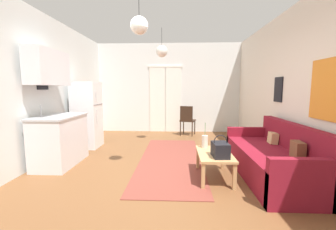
{
  "coord_description": "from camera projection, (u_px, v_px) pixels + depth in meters",
  "views": [
    {
      "loc": [
        0.28,
        -3.29,
        1.41
      ],
      "look_at": [
        0.08,
        1.31,
        0.84
      ],
      "focal_mm": 23.02,
      "sensor_mm": 36.0,
      "label": 1
    }
  ],
  "objects": [
    {
      "name": "wall_right",
      "position": [
        316.0,
        88.0,
        3.17
      ],
      "size": [
        0.12,
        7.65,
        2.84
      ],
      "color": "silver",
      "rests_on": "ground_plane"
    },
    {
      "name": "refrigerator",
      "position": [
        87.0,
        115.0,
        5.14
      ],
      "size": [
        0.59,
        0.59,
        1.57
      ],
      "color": "white",
      "rests_on": "ground_plane"
    },
    {
      "name": "wall_back",
      "position": [
        169.0,
        89.0,
        7.01
      ],
      "size": [
        4.74,
        0.13,
        2.84
      ],
      "color": "silver",
      "rests_on": "ground_plane"
    },
    {
      "name": "bamboo_vase",
      "position": [
        205.0,
        142.0,
        3.65
      ],
      "size": [
        0.1,
        0.1,
        0.43
      ],
      "color": "beige",
      "rests_on": "coffee_table"
    },
    {
      "name": "area_rug",
      "position": [
        171.0,
        160.0,
        4.28
      ],
      "size": [
        1.19,
        3.17,
        0.01
      ],
      "primitive_type": "cube",
      "color": "brown",
      "rests_on": "ground_plane"
    },
    {
      "name": "pendant_lamp_far",
      "position": [
        162.0,
        51.0,
        5.15
      ],
      "size": [
        0.28,
        0.28,
        0.69
      ],
      "color": "black"
    },
    {
      "name": "wall_left",
      "position": [
        11.0,
        88.0,
        3.37
      ],
      "size": [
        0.12,
        7.65,
        2.84
      ],
      "color": "silver",
      "rests_on": "ground_plane"
    },
    {
      "name": "pendant_lamp_near",
      "position": [
        139.0,
        25.0,
        3.19
      ],
      "size": [
        0.27,
        0.27,
        0.64
      ],
      "color": "black"
    },
    {
      "name": "ground_plane",
      "position": [
        159.0,
        180.0,
        3.45
      ],
      "size": [
        5.14,
        8.05,
        0.1
      ],
      "primitive_type": "cube",
      "color": "brown"
    },
    {
      "name": "couch",
      "position": [
        274.0,
        160.0,
        3.43
      ],
      "size": [
        0.88,
        2.07,
        0.86
      ],
      "color": "maroon",
      "rests_on": "ground_plane"
    },
    {
      "name": "accent_chair",
      "position": [
        187.0,
        119.0,
        6.47
      ],
      "size": [
        0.52,
        0.51,
        0.89
      ],
      "rotation": [
        0.0,
        0.0,
        2.84
      ],
      "color": "black",
      "rests_on": "ground_plane"
    },
    {
      "name": "handbag",
      "position": [
        220.0,
        150.0,
        3.16
      ],
      "size": [
        0.24,
        0.32,
        0.33
      ],
      "color": "black",
      "rests_on": "coffee_table"
    },
    {
      "name": "coffee_table",
      "position": [
        214.0,
        156.0,
        3.38
      ],
      "size": [
        0.52,
        0.86,
        0.41
      ],
      "color": "tan",
      "rests_on": "ground_plane"
    },
    {
      "name": "kitchen_counter",
      "position": [
        57.0,
        123.0,
        3.95
      ],
      "size": [
        0.62,
        1.09,
        2.09
      ],
      "color": "silver",
      "rests_on": "ground_plane"
    }
  ]
}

